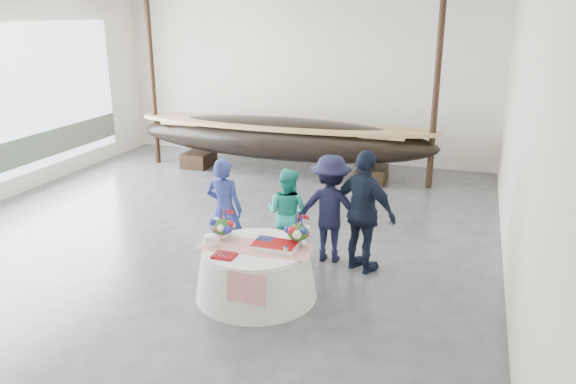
% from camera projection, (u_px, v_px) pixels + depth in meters
% --- Properties ---
extents(floor, '(10.00, 12.00, 0.01)m').
position_uv_depth(floor, '(204.00, 238.00, 9.96)').
color(floor, '#3D3D42').
rests_on(floor, ground).
extents(wall_back, '(10.00, 0.02, 4.50)m').
position_uv_depth(wall_back, '(304.00, 74.00, 14.67)').
color(wall_back, silver).
rests_on(wall_back, ground).
extents(wall_right, '(0.02, 12.00, 4.50)m').
position_uv_depth(wall_right, '(523.00, 131.00, 7.74)').
color(wall_right, silver).
rests_on(wall_right, ground).
extents(pavilion_structure, '(9.80, 11.76, 4.50)m').
position_uv_depth(pavilion_structure, '(214.00, 0.00, 9.39)').
color(pavilion_structure, black).
rests_on(pavilion_structure, ground).
extents(open_bay, '(0.03, 7.00, 3.20)m').
position_uv_depth(open_bay, '(10.00, 111.00, 11.79)').
color(open_bay, silver).
rests_on(open_bay, ground).
extents(longboat_display, '(7.49, 1.50, 1.40)m').
position_uv_depth(longboat_display, '(281.00, 138.00, 13.54)').
color(longboat_display, black).
rests_on(longboat_display, ground).
extents(banquet_table, '(1.70, 1.70, 0.73)m').
position_uv_depth(banquet_table, '(256.00, 271.00, 7.84)').
color(banquet_table, white).
rests_on(banquet_table, ground).
extents(tabletop_items, '(1.60, 0.95, 0.40)m').
position_uv_depth(tabletop_items, '(257.00, 234.00, 7.80)').
color(tabletop_items, '#B51812').
rests_on(tabletop_items, banquet_table).
extents(guest_woman_blue, '(0.63, 0.42, 1.67)m').
position_uv_depth(guest_woman_blue, '(224.00, 209.00, 8.90)').
color(guest_woman_blue, navy).
rests_on(guest_woman_blue, ground).
extents(guest_woman_teal, '(0.82, 0.69, 1.49)m').
position_uv_depth(guest_woman_teal, '(287.00, 213.00, 8.99)').
color(guest_woman_teal, teal).
rests_on(guest_woman_teal, ground).
extents(guest_man_left, '(1.16, 0.72, 1.73)m').
position_uv_depth(guest_man_left, '(330.00, 209.00, 8.83)').
color(guest_man_left, black).
rests_on(guest_man_left, ground).
extents(guest_man_right, '(1.20, 0.92, 1.90)m').
position_uv_depth(guest_man_right, '(364.00, 212.00, 8.44)').
color(guest_man_right, black).
rests_on(guest_man_right, ground).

